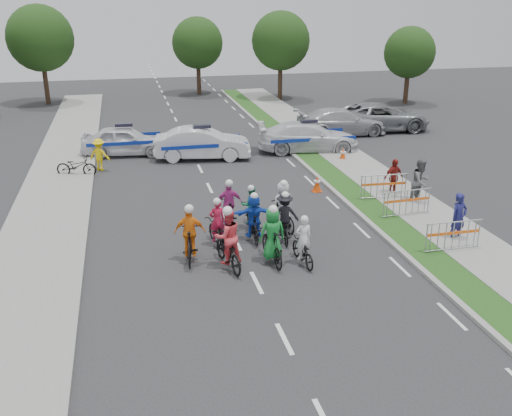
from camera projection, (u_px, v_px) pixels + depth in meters
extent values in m
plane|color=#28282B|center=(257.00, 283.00, 16.81)|extent=(90.00, 90.00, 0.00)
cube|color=gray|center=(353.00, 209.00, 22.43)|extent=(0.20, 60.00, 0.12)
cube|color=#174817|center=(370.00, 207.00, 22.58)|extent=(1.20, 60.00, 0.11)
cube|color=gray|center=(411.00, 204.00, 22.96)|extent=(2.40, 60.00, 0.13)
cube|color=gray|center=(43.00, 235.00, 19.95)|extent=(3.00, 60.00, 0.13)
imported|color=black|center=(302.00, 251.00, 17.88)|extent=(0.71, 1.67, 0.85)
imported|color=white|center=(303.00, 238.00, 17.68)|extent=(0.55, 0.38, 1.42)
sphere|color=white|center=(304.00, 219.00, 17.40)|extent=(0.25, 0.25, 0.25)
imported|color=black|center=(272.00, 246.00, 17.91)|extent=(0.67, 1.91, 1.13)
imported|color=#188832|center=(272.00, 233.00, 17.70)|extent=(0.86, 0.60, 1.69)
sphere|color=white|center=(273.00, 210.00, 17.37)|extent=(0.29, 0.29, 0.29)
imported|color=black|center=(228.00, 251.00, 17.61)|extent=(1.05, 2.10, 1.06)
imported|color=#F3434D|center=(228.00, 236.00, 17.38)|extent=(0.96, 0.81, 1.76)
sphere|color=white|center=(228.00, 211.00, 17.04)|extent=(0.30, 0.30, 0.30)
imported|color=black|center=(190.00, 244.00, 18.04)|extent=(0.83, 1.91, 1.11)
imported|color=orange|center=(190.00, 232.00, 17.84)|extent=(1.03, 0.57, 1.66)
sphere|color=white|center=(189.00, 209.00, 17.51)|extent=(0.29, 0.29, 0.29)
imported|color=black|center=(284.00, 227.00, 19.63)|extent=(0.85, 1.82, 0.92)
imported|color=black|center=(284.00, 214.00, 19.41)|extent=(1.06, 0.70, 1.53)
sphere|color=white|center=(285.00, 195.00, 19.12)|extent=(0.27, 0.27, 0.27)
imported|color=black|center=(254.00, 226.00, 19.57)|extent=(0.55, 1.70, 1.01)
imported|color=blue|center=(254.00, 215.00, 19.37)|extent=(1.42, 0.51, 1.51)
sphere|color=white|center=(254.00, 196.00, 19.08)|extent=(0.26, 0.26, 0.26)
imported|color=black|center=(217.00, 233.00, 19.17)|extent=(0.87, 1.78, 0.89)
imported|color=#C5183F|center=(217.00, 220.00, 18.95)|extent=(0.60, 0.44, 1.49)
sphere|color=white|center=(217.00, 202.00, 18.67)|extent=(0.26, 0.26, 0.26)
imported|color=black|center=(282.00, 215.00, 20.43)|extent=(0.87, 1.88, 1.09)
imported|color=white|center=(283.00, 204.00, 20.23)|extent=(0.89, 0.67, 1.63)
sphere|color=white|center=(284.00, 184.00, 19.91)|extent=(0.28, 0.28, 0.28)
imported|color=black|center=(251.00, 216.00, 20.65)|extent=(0.64, 1.65, 0.85)
imported|color=#198A52|center=(251.00, 205.00, 20.44)|extent=(0.72, 0.57, 1.42)
sphere|color=white|center=(251.00, 188.00, 20.17)|extent=(0.25, 0.25, 0.25)
imported|color=black|center=(229.00, 214.00, 20.58)|extent=(0.57, 1.80, 1.07)
imported|color=#C63797|center=(229.00, 203.00, 20.38)|extent=(0.95, 0.42, 1.61)
sphere|color=white|center=(229.00, 183.00, 20.07)|extent=(0.28, 0.28, 0.28)
imported|color=silver|center=(125.00, 141.00, 29.92)|extent=(4.68, 2.40, 1.53)
imported|color=silver|center=(202.00, 143.00, 29.19)|extent=(5.10, 2.46, 1.61)
imported|color=silver|center=(308.00, 137.00, 30.61)|extent=(5.69, 3.06, 1.57)
imported|color=#AFAFB4|center=(341.00, 122.00, 34.15)|extent=(5.48, 2.23, 1.59)
imported|color=gray|center=(380.00, 117.00, 35.29)|extent=(6.26, 3.26, 1.68)
imported|color=navy|center=(459.00, 217.00, 19.41)|extent=(0.69, 0.52, 1.71)
imported|color=#5B5B60|center=(421.00, 182.00, 22.82)|extent=(1.14, 1.05, 1.88)
imported|color=maroon|center=(394.00, 177.00, 23.86)|extent=(0.99, 0.60, 1.58)
imported|color=yellow|center=(99.00, 155.00, 27.25)|extent=(1.16, 0.97, 1.56)
cube|color=#F24C0C|center=(317.00, 191.00, 24.59)|extent=(0.40, 0.40, 0.03)
cone|color=#F24C0C|center=(317.00, 184.00, 24.47)|extent=(0.36, 0.36, 0.70)
cylinder|color=silver|center=(317.00, 181.00, 24.44)|extent=(0.29, 0.29, 0.08)
cube|color=#F24C0C|center=(343.00, 160.00, 29.08)|extent=(0.40, 0.40, 0.03)
cone|color=#F24C0C|center=(343.00, 154.00, 28.96)|extent=(0.36, 0.36, 0.70)
cylinder|color=silver|center=(343.00, 152.00, 28.93)|extent=(0.29, 0.29, 0.08)
imported|color=black|center=(76.00, 166.00, 26.47)|extent=(1.96, 1.10, 0.98)
cylinder|color=#382619|center=(280.00, 79.00, 45.49)|extent=(0.36, 0.36, 3.25)
sphere|color=#193812|center=(281.00, 41.00, 44.46)|extent=(4.55, 4.55, 4.55)
cylinder|color=#382619|center=(406.00, 85.00, 43.86)|extent=(0.36, 0.36, 2.75)
sphere|color=#193812|center=(410.00, 52.00, 42.99)|extent=(3.85, 3.85, 3.85)
cylinder|color=#382619|center=(46.00, 81.00, 43.42)|extent=(0.36, 0.36, 3.50)
sphere|color=#193812|center=(40.00, 38.00, 42.31)|extent=(4.90, 4.90, 4.90)
cylinder|color=#382619|center=(199.00, 76.00, 47.90)|extent=(0.36, 0.36, 3.00)
sphere|color=#193812|center=(197.00, 43.00, 46.94)|extent=(4.20, 4.20, 4.20)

